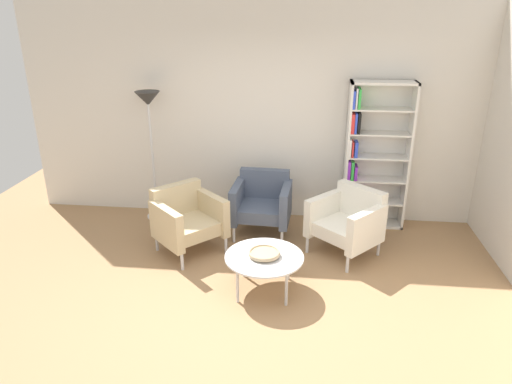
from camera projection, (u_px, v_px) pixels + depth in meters
ground_plane at (238, 317)px, 4.42m from camera, size 8.32×8.32×0.00m
plaster_back_panel at (263, 111)px, 6.16m from camera, size 6.40×0.12×2.90m
bookshelf_tall at (371, 157)px, 6.01m from camera, size 0.80×0.30×1.90m
coffee_table_low at (264, 259)px, 4.72m from camera, size 0.80×0.80×0.40m
decorative_bowl at (264, 253)px, 4.69m from camera, size 0.32×0.32×0.05m
armchair_corner_red at (262, 202)px, 5.97m from camera, size 0.75×0.70×0.78m
armchair_by_bookshelf at (348, 221)px, 5.45m from camera, size 0.95×0.95×0.78m
armchair_spare_guest at (187, 218)px, 5.50m from camera, size 0.95×0.95×0.78m
floor_lamp_torchiere at (149, 114)px, 6.01m from camera, size 0.32×0.32×1.74m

